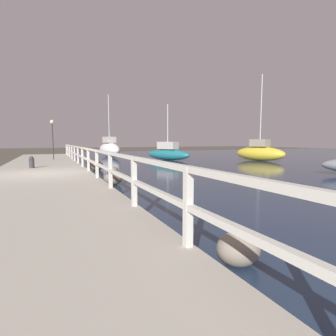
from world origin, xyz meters
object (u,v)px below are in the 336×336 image
Objects in this scene: mooring_bollard at (32,162)px; sailboat_white at (110,149)px; dock_lamp at (52,129)px; sailboat_teal at (168,153)px; sailboat_yellow at (260,152)px.

mooring_bollard is 14.17m from sailboat_white.
dock_lamp is 9.52m from sailboat_teal.
sailboat_white is at bearing 48.95° from dock_lamp.
sailboat_teal is at bearing 131.61° from sailboat_yellow.
dock_lamp reaches higher than mooring_bollard.
sailboat_white reaches higher than sailboat_teal.
dock_lamp is (1.10, 6.31, 1.94)m from mooring_bollard.
sailboat_yellow is (6.80, -4.04, 0.10)m from sailboat_teal.
sailboat_teal is at bearing 0.63° from dock_lamp.
sailboat_white is (-10.67, 10.20, 0.13)m from sailboat_yellow.
dock_lamp is at bearing 155.73° from sailboat_teal.
sailboat_white is (-3.87, 6.16, 0.22)m from sailboat_teal.
sailboat_teal is 0.68× the size of sailboat_yellow.
sailboat_yellow is at bearing -54.11° from sailboat_white.
sailboat_white reaches higher than mooring_bollard.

